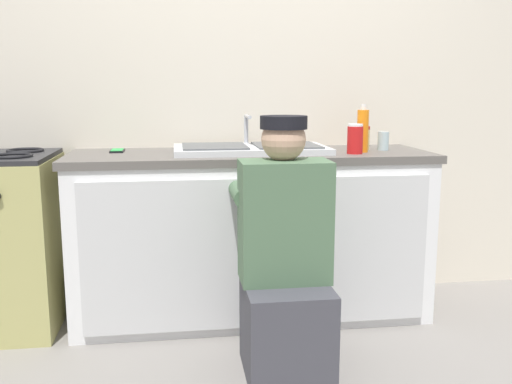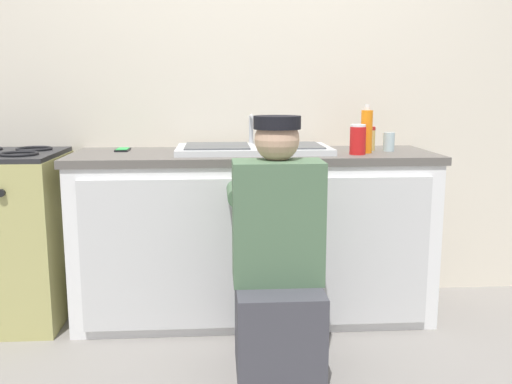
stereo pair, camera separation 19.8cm
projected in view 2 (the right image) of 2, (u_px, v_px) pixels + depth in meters
ground_plane at (257, 335)px, 2.86m from camera, size 12.00×12.00×0.00m
back_wall at (249, 83)px, 3.27m from camera, size 6.00×0.10×2.50m
counter_cabinet at (254, 238)px, 3.07m from camera, size 1.85×0.62×0.85m
countertop at (253, 156)px, 3.00m from camera, size 1.89×0.62×0.04m
sink_double_basin at (253, 148)px, 2.99m from camera, size 0.80×0.44×0.19m
stove_range at (7, 237)px, 2.99m from camera, size 0.58×0.62×0.91m
plumber_person at (278, 268)px, 2.43m from camera, size 0.42×0.61×1.10m
condiment_jar at (368, 139)px, 3.06m from camera, size 0.07×0.07×0.13m
water_glass at (389, 142)px, 3.03m from camera, size 0.06×0.06×0.10m
soda_cup_red at (358, 140)px, 2.87m from camera, size 0.08×0.08×0.15m
cell_phone at (123, 150)px, 3.06m from camera, size 0.07×0.14×0.01m
soap_bottle_orange at (367, 131)px, 2.94m from camera, size 0.06×0.06×0.25m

